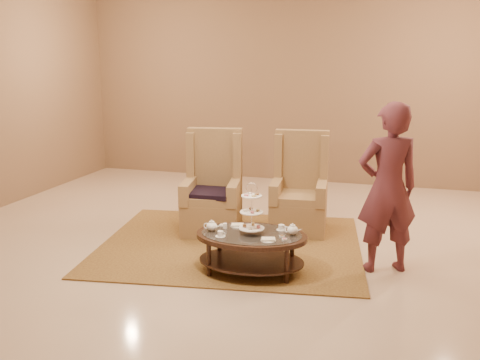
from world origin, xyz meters
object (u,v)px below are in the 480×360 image
(tea_table, at_px, (251,241))
(armchair_left, at_px, (213,197))
(person, at_px, (388,188))
(armchair_right, at_px, (300,197))

(tea_table, relative_size, armchair_left, 0.92)
(armchair_left, relative_size, person, 0.74)
(tea_table, distance_m, armchair_right, 1.59)
(tea_table, xyz_separation_m, person, (1.32, 0.47, 0.53))
(tea_table, relative_size, person, 0.68)
(person, bearing_deg, armchair_left, -43.12)
(tea_table, relative_size, armchair_right, 0.94)
(armchair_left, distance_m, person, 2.32)
(armchair_left, height_order, person, person)
(tea_table, distance_m, person, 1.50)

